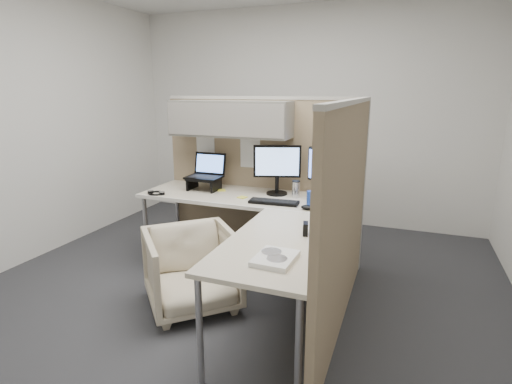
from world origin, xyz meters
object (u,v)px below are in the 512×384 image
(office_chair, at_px, (192,266))
(keyboard, at_px, (274,202))
(desk, at_px, (253,215))
(monitor_left, at_px, (277,166))

(office_chair, relative_size, keyboard, 1.61)
(desk, height_order, keyboard, keyboard)
(desk, xyz_separation_m, keyboard, (0.10, 0.24, 0.05))
(keyboard, bearing_deg, office_chair, -129.25)
(desk, xyz_separation_m, office_chair, (-0.36, -0.41, -0.34))
(desk, bearing_deg, keyboard, 68.21)
(desk, distance_m, office_chair, 0.64)
(office_chair, height_order, monitor_left, monitor_left)
(monitor_left, height_order, keyboard, monitor_left)
(office_chair, distance_m, monitor_left, 1.23)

